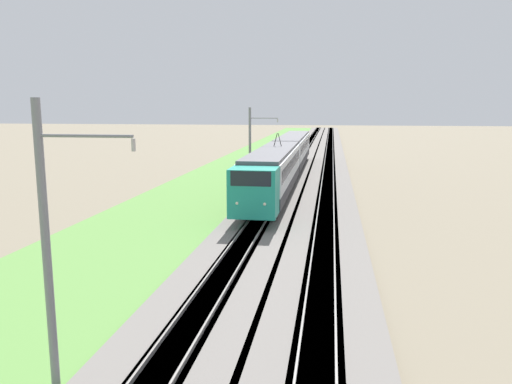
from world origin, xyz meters
name	(u,v)px	position (x,y,z in m)	size (l,w,h in m)	color
ballast_main	(289,174)	(50.00, 0.00, 0.15)	(240.00, 4.40, 0.30)	slate
ballast_adjacent	(328,175)	(50.00, -4.17, 0.15)	(240.00, 4.40, 0.30)	slate
track_main	(289,174)	(50.00, 0.00, 0.16)	(240.00, 1.57, 0.45)	#4C4238
track_adjacent	(328,175)	(50.00, -4.17, 0.16)	(240.00, 1.57, 0.45)	#4C4238
grass_verge	(241,174)	(50.00, 5.27, 0.06)	(240.00, 12.01, 0.12)	#5B8E42
passenger_train	(285,158)	(44.82, 0.00, 2.43)	(41.41, 2.90, 5.17)	teal
catenary_mast_near	(49,246)	(7.72, 2.49, 3.92)	(0.22, 2.56, 7.56)	slate
catenary_mast_mid	(251,148)	(39.29, 2.49, 3.78)	(0.22, 2.56, 7.29)	slate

